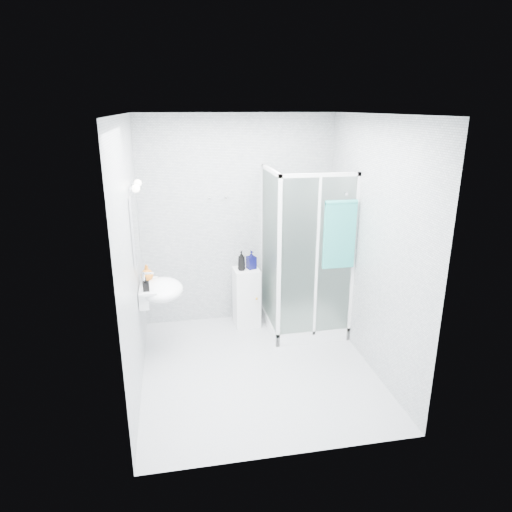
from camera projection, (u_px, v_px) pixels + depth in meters
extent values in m
cube|color=#B9BDBF|center=(258.00, 253.00, 4.47)|extent=(2.40, 2.60, 2.60)
cube|color=#B9BBBE|center=(257.00, 368.00, 4.87)|extent=(2.40, 2.60, 0.01)
cube|color=white|center=(258.00, 114.00, 4.06)|extent=(2.40, 2.60, 0.01)
cube|color=white|center=(303.00, 322.00, 5.78)|extent=(0.90, 0.90, 0.12)
cube|color=white|center=(271.00, 171.00, 5.11)|extent=(0.04, 0.90, 0.04)
cube|color=white|center=(320.00, 175.00, 4.78)|extent=(0.90, 0.04, 0.04)
cube|color=white|center=(279.00, 266.00, 5.01)|extent=(0.04, 0.04, 2.00)
cube|color=white|center=(270.00, 251.00, 5.40)|extent=(0.02, 0.82, 1.84)
cube|color=white|center=(317.00, 260.00, 5.06)|extent=(0.82, 0.02, 1.84)
cube|color=white|center=(317.00, 260.00, 5.07)|extent=(0.03, 0.04, 1.84)
cylinder|color=silver|center=(297.00, 216.00, 5.74)|extent=(0.02, 0.02, 1.00)
cylinder|color=silver|center=(299.00, 179.00, 5.57)|extent=(0.09, 0.05, 0.09)
cylinder|color=silver|center=(300.00, 238.00, 5.87)|extent=(0.12, 0.04, 0.12)
cylinder|color=silver|center=(346.00, 194.00, 4.85)|extent=(0.03, 0.05, 0.03)
cube|color=white|center=(145.00, 295.00, 4.86)|extent=(0.10, 0.40, 0.18)
ellipsoid|color=white|center=(162.00, 290.00, 4.88)|extent=(0.46, 0.56, 0.20)
cube|color=white|center=(150.00, 286.00, 4.84)|extent=(0.16, 0.50, 0.02)
cylinder|color=silver|center=(143.00, 279.00, 4.80)|extent=(0.04, 0.04, 0.16)
cylinder|color=silver|center=(148.00, 273.00, 4.79)|extent=(0.12, 0.02, 0.02)
cube|color=white|center=(135.00, 227.00, 4.62)|extent=(0.02, 0.60, 0.70)
cylinder|color=silver|center=(131.00, 189.00, 4.34)|extent=(0.05, 0.04, 0.04)
sphere|color=white|center=(136.00, 188.00, 4.35)|extent=(0.08, 0.08, 0.08)
cylinder|color=silver|center=(134.00, 183.00, 4.64)|extent=(0.05, 0.04, 0.04)
sphere|color=white|center=(138.00, 183.00, 4.65)|extent=(0.08, 0.08, 0.08)
cylinder|color=silver|center=(209.00, 197.00, 5.49)|extent=(0.02, 0.04, 0.02)
sphere|color=silver|center=(210.00, 198.00, 5.47)|extent=(0.03, 0.03, 0.03)
cylinder|color=silver|center=(226.00, 197.00, 5.53)|extent=(0.02, 0.04, 0.02)
sphere|color=silver|center=(226.00, 197.00, 5.50)|extent=(0.03, 0.03, 0.03)
cube|color=white|center=(247.00, 297.00, 5.76)|extent=(0.32, 0.32, 0.75)
cube|color=white|center=(249.00, 302.00, 5.62)|extent=(0.28, 0.02, 0.64)
sphere|color=gold|center=(257.00, 299.00, 5.61)|extent=(0.03, 0.03, 0.03)
cube|color=teal|center=(339.00, 236.00, 4.97)|extent=(0.36, 0.04, 0.74)
cylinder|color=teal|center=(341.00, 202.00, 4.86)|extent=(0.36, 0.05, 0.05)
imported|color=black|center=(241.00, 261.00, 5.57)|extent=(0.12, 0.12, 0.25)
imported|color=#0B0B42|center=(251.00, 260.00, 5.63)|extent=(0.13, 0.13, 0.23)
imported|color=#CA6917|center=(147.00, 273.00, 4.94)|extent=(0.17, 0.17, 0.18)
imported|color=black|center=(146.00, 284.00, 4.66)|extent=(0.07, 0.07, 0.14)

